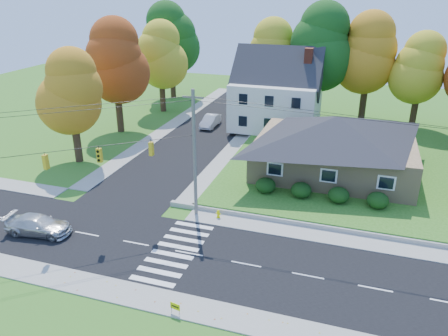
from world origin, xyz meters
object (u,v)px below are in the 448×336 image
object	(u,v)px
silver_sedan	(38,225)
ranch_house	(335,144)
fire_hydrant	(218,214)
white_car	(210,121)

from	to	relation	value
silver_sedan	ranch_house	bearing A→B (deg)	-55.78
fire_hydrant	ranch_house	bearing A→B (deg)	54.79
silver_sedan	fire_hydrant	world-z (taller)	silver_sedan
white_car	fire_hydrant	size ratio (longest dim) A/B	6.16
ranch_house	silver_sedan	xyz separation A→B (m)	(-19.30, -17.00, -2.55)
ranch_house	white_car	xyz separation A→B (m)	(-16.12, 11.11, -2.52)
silver_sedan	white_car	size ratio (longest dim) A/B	1.08
silver_sedan	white_car	world-z (taller)	white_car
ranch_house	fire_hydrant	xyz separation A→B (m)	(-7.65, -10.84, -2.92)
ranch_house	fire_hydrant	bearing A→B (deg)	-125.21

